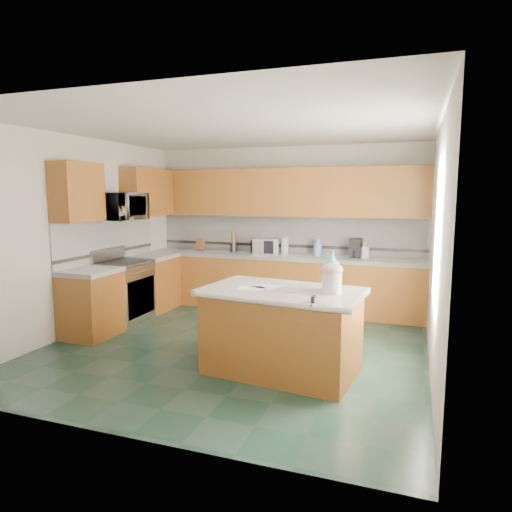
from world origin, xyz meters
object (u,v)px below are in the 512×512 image
at_px(island_base, 282,334).
at_px(knife_block, 200,245).
at_px(toaster_oven, 265,246).
at_px(island_top, 282,292).
at_px(soap_bottle_island, 332,270).
at_px(coffee_maker, 356,248).
at_px(treat_jar, 332,283).

bearing_deg(island_base, knife_block, 137.49).
bearing_deg(toaster_oven, knife_block, 157.09).
bearing_deg(island_base, island_top, 0.00).
xyz_separation_m(island_base, toaster_oven, (-1.07, 2.65, 0.62)).
distance_m(knife_block, toaster_oven, 1.20).
height_order(soap_bottle_island, coffee_maker, soap_bottle_island).
xyz_separation_m(island_top, coffee_maker, (0.43, 2.68, 0.18)).
relative_size(island_base, knife_block, 7.12).
bearing_deg(coffee_maker, toaster_oven, -177.01).
bearing_deg(island_top, island_base, 0.00).
bearing_deg(soap_bottle_island, treat_jar, -92.18).
distance_m(island_top, soap_bottle_island, 0.57).
bearing_deg(toaster_oven, island_base, -90.89).
bearing_deg(soap_bottle_island, coffee_maker, 80.49).
relative_size(knife_block, toaster_oven, 0.50).
relative_size(island_base, soap_bottle_island, 3.72).
bearing_deg(island_top, treat_jar, 3.14).
distance_m(knife_block, coffee_maker, 2.70).
xyz_separation_m(island_top, soap_bottle_island, (0.51, 0.13, 0.24)).
distance_m(island_top, toaster_oven, 2.86).
height_order(island_top, toaster_oven, toaster_oven).
distance_m(island_base, soap_bottle_island, 0.87).
xyz_separation_m(island_base, coffee_maker, (0.43, 2.68, 0.64)).
relative_size(treat_jar, soap_bottle_island, 0.51).
bearing_deg(soap_bottle_island, island_base, -177.08).
distance_m(island_base, toaster_oven, 2.93).
relative_size(treat_jar, coffee_maker, 0.70).
bearing_deg(soap_bottle_island, island_top, -177.08).
relative_size(treat_jar, toaster_oven, 0.49).
xyz_separation_m(treat_jar, soap_bottle_island, (-0.03, 0.16, 0.10)).
bearing_deg(treat_jar, soap_bottle_island, 121.93).
bearing_deg(island_base, coffee_maker, 87.87).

